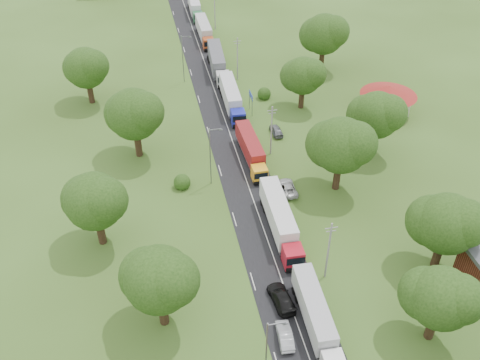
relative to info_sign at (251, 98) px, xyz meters
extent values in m
plane|color=#344D19|center=(-5.20, -35.00, -3.00)|extent=(260.00, 260.00, 0.00)
cube|color=black|center=(-5.20, -15.00, -3.00)|extent=(8.00, 200.00, 0.04)
cylinder|color=slate|center=(0.00, -1.20, -1.00)|extent=(0.12, 0.12, 4.00)
cylinder|color=slate|center=(0.00, 1.20, -1.00)|extent=(0.12, 0.12, 4.00)
cube|color=navy|center=(0.00, 0.00, 0.60)|extent=(0.06, 3.00, 1.00)
cube|color=silver|center=(0.00, 0.00, 0.60)|extent=(0.07, 3.10, 0.06)
cylinder|color=gray|center=(0.30, -42.00, 1.50)|extent=(0.24, 0.24, 9.00)
cube|color=gray|center=(0.30, -42.00, 5.30)|extent=(1.60, 0.10, 0.10)
cube|color=gray|center=(0.30, -42.00, 4.80)|extent=(1.20, 0.10, 0.10)
cylinder|color=gray|center=(0.30, -14.00, 1.50)|extent=(0.24, 0.24, 9.00)
cube|color=gray|center=(0.30, -14.00, 5.30)|extent=(1.60, 0.10, 0.10)
cube|color=gray|center=(0.30, -14.00, 4.80)|extent=(1.20, 0.10, 0.10)
cylinder|color=gray|center=(0.30, 14.00, 1.50)|extent=(0.24, 0.24, 9.00)
cube|color=gray|center=(0.30, 14.00, 5.30)|extent=(1.60, 0.10, 0.10)
cube|color=gray|center=(0.30, 14.00, 4.80)|extent=(1.20, 0.10, 0.10)
cylinder|color=gray|center=(0.30, 42.00, 1.50)|extent=(0.24, 0.24, 9.00)
cylinder|color=slate|center=(-10.70, -55.00, 2.00)|extent=(0.16, 0.16, 10.00)
cube|color=slate|center=(-9.80, -55.00, 6.70)|extent=(1.80, 0.10, 0.10)
cube|color=slate|center=(-9.00, -55.00, 6.55)|extent=(0.50, 0.22, 0.15)
cylinder|color=slate|center=(-10.70, -20.00, 2.00)|extent=(0.16, 0.16, 10.00)
cube|color=slate|center=(-9.80, -20.00, 6.70)|extent=(1.80, 0.10, 0.10)
cube|color=slate|center=(-9.00, -20.00, 6.55)|extent=(0.50, 0.22, 0.15)
cylinder|color=slate|center=(-10.70, 15.00, 2.00)|extent=(0.16, 0.16, 10.00)
cube|color=slate|center=(-9.80, 15.00, 6.70)|extent=(1.80, 0.10, 0.10)
cube|color=slate|center=(-9.00, 15.00, 6.55)|extent=(0.50, 0.22, 0.15)
cylinder|color=#382616|center=(8.80, -53.00, -1.08)|extent=(1.04, 1.04, 3.85)
sphere|color=#1A370F|center=(8.80, -53.00, 3.60)|extent=(7.00, 7.00, 7.00)
sphere|color=#1A370F|center=(10.05, -54.00, 4.35)|extent=(5.50, 5.50, 5.50)
sphere|color=#1A370F|center=(7.80, -51.75, 3.10)|extent=(6.00, 6.00, 6.00)
cylinder|color=#382616|center=(14.80, -43.00, -0.90)|extent=(1.08, 1.08, 4.20)
sphere|color=#1A370F|center=(14.80, -43.00, 4.22)|extent=(7.70, 7.70, 7.70)
sphere|color=#1A370F|center=(16.18, -44.10, 5.05)|extent=(6.05, 6.05, 6.05)
sphere|color=#1A370F|center=(13.70, -41.63, 3.67)|extent=(6.60, 6.60, 6.60)
cylinder|color=#382616|center=(7.80, -25.00, -0.73)|extent=(1.12, 1.12, 4.55)
sphere|color=#1A370F|center=(7.80, -25.00, 4.85)|extent=(8.40, 8.40, 8.40)
sphere|color=#1A370F|center=(9.30, -26.20, 5.75)|extent=(6.60, 6.60, 6.60)
sphere|color=#1A370F|center=(6.60, -23.50, 4.25)|extent=(7.20, 7.20, 7.20)
cylinder|color=#382616|center=(16.80, -17.00, -0.90)|extent=(1.08, 1.08, 4.20)
sphere|color=#1A370F|center=(16.80, -17.00, 4.22)|extent=(7.70, 7.70, 7.70)
sphere|color=#1A370F|center=(18.18, -18.10, 5.05)|extent=(6.05, 6.05, 6.05)
sphere|color=#1A370F|center=(15.70, -15.63, 3.67)|extent=(6.60, 6.60, 6.60)
cylinder|color=#382616|center=(9.80, 0.00, -1.08)|extent=(1.04, 1.04, 3.85)
sphere|color=#1A370F|center=(9.80, 0.00, 3.60)|extent=(7.00, 7.00, 7.00)
sphere|color=#1A370F|center=(11.05, -1.00, 4.35)|extent=(5.50, 5.50, 5.50)
sphere|color=#1A370F|center=(8.80, 1.25, 3.10)|extent=(6.00, 6.00, 6.00)
cylinder|color=#382616|center=(18.80, 15.00, -0.73)|extent=(1.12, 1.12, 4.55)
sphere|color=#1A370F|center=(18.80, 15.00, 4.85)|extent=(8.40, 8.40, 8.40)
sphere|color=#1A370F|center=(20.30, 13.80, 5.75)|extent=(6.60, 6.60, 6.60)
sphere|color=#1A370F|center=(17.60, 16.50, 4.25)|extent=(7.20, 7.20, 7.20)
cylinder|color=#382616|center=(-20.20, -45.00, -0.90)|extent=(1.08, 1.08, 4.20)
sphere|color=#1A370F|center=(-20.20, -45.00, 4.22)|extent=(7.70, 7.70, 7.70)
sphere|color=#1A370F|center=(-18.82, -46.10, 5.05)|extent=(6.05, 6.05, 6.05)
sphere|color=#1A370F|center=(-21.30, -43.63, 3.67)|extent=(6.60, 6.60, 6.60)
cylinder|color=#382616|center=(-27.20, -30.00, -0.90)|extent=(1.08, 1.08, 4.20)
sphere|color=#1A370F|center=(-27.20, -30.00, 4.22)|extent=(7.70, 7.70, 7.70)
sphere|color=#1A370F|center=(-25.82, -31.10, 5.05)|extent=(6.05, 6.05, 6.05)
sphere|color=#1A370F|center=(-28.30, -28.63, 3.67)|extent=(6.60, 6.60, 6.60)
cylinder|color=#382616|center=(-21.20, -10.00, -0.73)|extent=(1.12, 1.12, 4.55)
sphere|color=#1A370F|center=(-21.20, -10.00, 4.85)|extent=(8.40, 8.40, 8.40)
sphere|color=#1A370F|center=(-19.70, -11.20, 5.75)|extent=(6.60, 6.60, 6.60)
sphere|color=#1A370F|center=(-22.40, -8.50, 4.25)|extent=(7.20, 7.20, 7.20)
cylinder|color=#382616|center=(-29.20, 10.00, -0.90)|extent=(1.08, 1.08, 4.20)
sphere|color=#1A370F|center=(-29.20, 10.00, 4.22)|extent=(7.70, 7.70, 7.70)
sphere|color=#1A370F|center=(-27.82, 8.90, 5.05)|extent=(6.05, 6.05, 6.05)
sphere|color=#1A370F|center=(-30.30, 11.37, 3.67)|extent=(6.60, 6.60, 6.60)
cube|color=beige|center=(24.80, -5.00, -1.00)|extent=(7.00, 5.00, 4.00)
cone|color=maroon|center=(24.80, -5.00, 1.90)|extent=(10.08, 10.08, 1.80)
cube|color=slate|center=(-3.39, -48.56, -2.30)|extent=(2.55, 10.87, 0.28)
cube|color=#B1B1B6|center=(-3.39, -48.28, -0.61)|extent=(2.75, 11.16, 2.82)
cylinder|color=black|center=(-3.39, -45.27, -2.53)|extent=(2.21, 0.94, 0.94)
cylinder|color=black|center=(-3.39, -43.86, -2.53)|extent=(2.21, 0.94, 0.94)
cube|color=#B21424|center=(-3.19, -39.30, -1.39)|extent=(2.55, 2.55, 2.61)
cube|color=black|center=(-3.19, -40.56, -1.02)|extent=(2.40, 0.07, 1.15)
cube|color=slate|center=(-3.19, -40.50, -2.43)|extent=(2.30, 0.30, 0.36)
cube|color=slate|center=(-3.19, -32.00, -2.22)|extent=(2.65, 12.04, 0.31)
cube|color=silver|center=(-3.19, -31.69, -0.34)|extent=(2.86, 12.36, 3.13)
cylinder|color=black|center=(-3.19, -40.24, -2.48)|extent=(2.45, 1.04, 1.04)
cylinder|color=black|center=(-3.19, -38.36, -2.48)|extent=(2.45, 1.04, 1.04)
cylinder|color=black|center=(-3.19, -28.35, -2.48)|extent=(2.45, 1.04, 1.04)
cylinder|color=black|center=(-3.19, -26.79, -2.48)|extent=(2.45, 1.04, 1.04)
cube|color=#F8A71D|center=(-3.27, -20.90, -1.55)|extent=(2.32, 2.32, 2.34)
cube|color=black|center=(-3.27, -22.03, -1.22)|extent=(2.15, 0.09, 1.03)
cube|color=slate|center=(-3.27, -21.97, -2.49)|extent=(2.07, 0.32, 0.33)
cube|color=slate|center=(-3.27, -14.34, -2.30)|extent=(2.49, 10.83, 0.28)
cube|color=maroon|center=(-3.27, -14.06, -0.61)|extent=(2.69, 11.12, 2.81)
cylinder|color=black|center=(-3.27, -21.74, -2.53)|extent=(2.20, 0.94, 0.94)
cylinder|color=black|center=(-3.27, -20.05, -2.53)|extent=(2.20, 0.94, 0.94)
cylinder|color=black|center=(-3.27, -11.06, -2.53)|extent=(2.20, 0.94, 0.94)
cylinder|color=black|center=(-3.27, -9.66, -2.53)|extent=(2.20, 0.94, 0.94)
cube|color=#1B23A5|center=(-3.20, -3.93, -1.41)|extent=(2.55, 2.55, 2.57)
cube|color=black|center=(-3.20, -5.17, -1.05)|extent=(2.37, 0.10, 1.13)
cube|color=slate|center=(-3.20, -5.11, -2.44)|extent=(2.27, 0.33, 0.36)
cube|color=slate|center=(-3.20, 3.27, -2.23)|extent=(2.78, 11.91, 0.31)
cube|color=silver|center=(-3.20, 3.58, -0.38)|extent=(2.99, 12.22, 3.09)
cylinder|color=black|center=(-3.20, -4.86, -2.49)|extent=(2.42, 1.03, 1.03)
cylinder|color=black|center=(-3.20, -3.00, -2.49)|extent=(2.42, 1.03, 1.03)
cylinder|color=black|center=(-3.20, 6.88, -2.49)|extent=(2.42, 1.03, 1.03)
cylinder|color=black|center=(-3.20, 8.42, -2.49)|extent=(2.42, 1.03, 1.03)
cube|color=silver|center=(-3.19, 11.44, -1.33)|extent=(2.76, 2.76, 2.69)
cube|color=black|center=(-3.19, 10.14, -0.96)|extent=(2.47, 0.19, 1.18)
cube|color=slate|center=(-3.19, 10.20, -2.41)|extent=(2.38, 0.41, 0.38)
cube|color=slate|center=(-3.19, 18.98, -2.19)|extent=(3.33, 12.53, 0.32)
cube|color=#53545A|center=(-3.19, 19.30, -0.26)|extent=(3.56, 12.87, 3.23)
cylinder|color=black|center=(-3.19, 10.47, -2.46)|extent=(2.53, 1.08, 1.08)
cylinder|color=black|center=(-3.19, 12.41, -2.46)|extent=(2.53, 1.08, 1.08)
cylinder|color=black|center=(-3.19, 22.75, -2.46)|extent=(2.53, 1.08, 1.08)
cylinder|color=black|center=(-3.19, 24.37, -2.46)|extent=(2.53, 1.08, 1.08)
cube|color=#A43F19|center=(-3.29, 29.84, -1.46)|extent=(2.39, 2.39, 2.49)
cube|color=black|center=(-3.29, 28.63, -1.11)|extent=(2.29, 0.03, 1.09)
cube|color=slate|center=(-3.29, 28.69, -2.45)|extent=(2.19, 0.26, 0.35)
cube|color=slate|center=(-3.29, 36.80, -2.26)|extent=(2.32, 11.45, 0.30)
cube|color=#B2B2B2|center=(-3.29, 37.10, -0.46)|extent=(2.52, 11.75, 2.99)
cylinder|color=black|center=(-3.29, 28.94, -2.50)|extent=(2.34, 1.00, 1.00)
cylinder|color=black|center=(-3.29, 30.73, -2.50)|extent=(2.34, 1.00, 1.00)
cylinder|color=black|center=(-3.29, 40.29, -2.50)|extent=(2.34, 1.00, 1.00)
cylinder|color=black|center=(-3.29, 41.78, -2.50)|extent=(2.34, 1.00, 1.00)
cube|color=#296E3E|center=(-3.28, 46.90, -1.49)|extent=(2.43, 2.43, 2.45)
cube|color=black|center=(-3.28, 45.72, -1.14)|extent=(2.25, 0.10, 1.08)
cube|color=slate|center=(-3.28, 45.78, -2.46)|extent=(2.16, 0.33, 0.34)
cube|color=slate|center=(-3.28, 53.75, -2.27)|extent=(2.65, 11.32, 0.29)
cube|color=silver|center=(-3.28, 54.04, -0.51)|extent=(2.85, 11.62, 2.93)
cylinder|color=black|center=(-3.28, 46.02, -2.51)|extent=(2.30, 0.98, 0.98)
cylinder|color=black|center=(-3.28, 47.78, -2.51)|extent=(2.30, 0.98, 0.98)
cylinder|color=black|center=(-3.28, 57.17, -2.51)|extent=(2.30, 0.98, 0.98)
cylinder|color=black|center=(-3.28, 58.64, -2.51)|extent=(2.30, 0.98, 0.98)
imported|color=#AFB1B7|center=(-7.20, -50.10, -2.29)|extent=(1.85, 4.44, 1.43)
imported|color=black|center=(-6.20, -44.91, -2.21)|extent=(2.81, 5.68, 1.59)
imported|color=#B6B6B6|center=(0.30, -24.31, -2.30)|extent=(2.33, 5.05, 1.40)
imported|color=slate|center=(2.80, -8.20, -2.29)|extent=(1.82, 4.23, 1.42)
camera|label=1|loc=(-19.53, -85.23, 47.71)|focal=40.00mm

